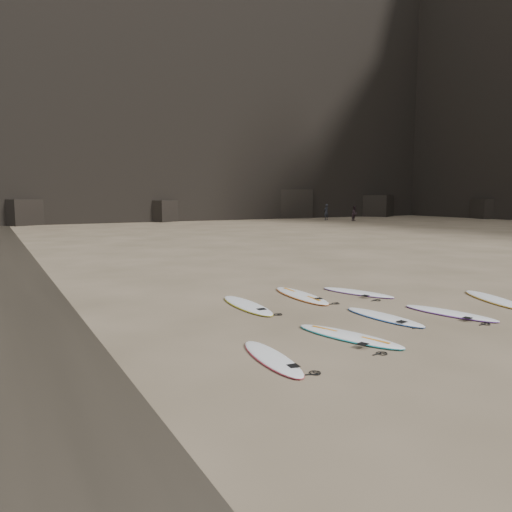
{
  "coord_description": "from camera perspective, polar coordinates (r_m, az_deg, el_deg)",
  "views": [
    {
      "loc": [
        -8.85,
        -8.55,
        2.91
      ],
      "look_at": [
        -3.4,
        1.53,
        1.5
      ],
      "focal_mm": 35.0,
      "sensor_mm": 36.0,
      "label": 1
    }
  ],
  "objects": [
    {
      "name": "headland",
      "position": [
        68.44,
        1.35,
        22.34
      ],
      "size": [
        170.0,
        101.0,
        63.47
      ],
      "color": "black",
      "rests_on": "ground"
    },
    {
      "name": "surfboard_6",
      "position": [
        14.4,
        5.16,
        -4.48
      ],
      "size": [
        0.84,
        2.8,
        0.1
      ],
      "primitive_type": "ellipsoid",
      "rotation": [
        0.0,
        0.0,
        -0.06
      ],
      "color": "white",
      "rests_on": "ground"
    },
    {
      "name": "surfboard_5",
      "position": [
        13.1,
        -1.03,
        -5.61
      ],
      "size": [
        0.71,
        2.65,
        0.09
      ],
      "primitive_type": "ellipsoid",
      "rotation": [
        0.0,
        0.0,
        -0.03
      ],
      "color": "white",
      "rests_on": "ground"
    },
    {
      "name": "surfboard_7",
      "position": [
        15.11,
        11.51,
        -4.08
      ],
      "size": [
        1.34,
        2.4,
        0.08
      ],
      "primitive_type": "ellipsoid",
      "rotation": [
        0.0,
        0.0,
        0.35
      ],
      "color": "white",
      "rests_on": "ground"
    },
    {
      "name": "surfboard_3",
      "position": [
        13.16,
        21.27,
        -6.06
      ],
      "size": [
        1.14,
        2.43,
        0.09
      ],
      "primitive_type": "ellipsoid",
      "rotation": [
        0.0,
        0.0,
        0.25
      ],
      "color": "white",
      "rests_on": "ground"
    },
    {
      "name": "surfboard_0",
      "position": [
        9.03,
        1.83,
        -11.53
      ],
      "size": [
        0.74,
        2.24,
        0.08
      ],
      "primitive_type": "ellipsoid",
      "rotation": [
        0.0,
        0.0,
        -0.1
      ],
      "color": "white",
      "rests_on": "ground"
    },
    {
      "name": "surfboard_4",
      "position": [
        15.28,
        25.63,
        -4.49
      ],
      "size": [
        1.48,
        2.69,
        0.09
      ],
      "primitive_type": "ellipsoid",
      "rotation": [
        0.0,
        0.0,
        -0.34
      ],
      "color": "white",
      "rests_on": "ground"
    },
    {
      "name": "person_b",
      "position": [
        56.89,
        11.22,
        4.77
      ],
      "size": [
        0.97,
        0.87,
        1.67
      ],
      "primitive_type": "imported",
      "rotation": [
        0.0,
        0.0,
        0.34
      ],
      "color": "black",
      "rests_on": "ground"
    },
    {
      "name": "person_a",
      "position": [
        58.5,
        8.03,
        4.99
      ],
      "size": [
        0.77,
        0.61,
        1.86
      ],
      "primitive_type": "imported",
      "rotation": [
        0.0,
        0.0,
        3.41
      ],
      "color": "black",
      "rests_on": "ground"
    },
    {
      "name": "ground",
      "position": [
        12.65,
        17.22,
        -6.61
      ],
      "size": [
        240.0,
        240.0,
        0.0
      ],
      "primitive_type": "plane",
      "color": "#897559",
      "rests_on": "ground"
    },
    {
      "name": "surfboard_2",
      "position": [
        12.28,
        14.41,
        -6.72
      ],
      "size": [
        0.78,
        2.36,
        0.08
      ],
      "primitive_type": "ellipsoid",
      "rotation": [
        0.0,
        0.0,
        0.1
      ],
      "color": "white",
      "rests_on": "ground"
    },
    {
      "name": "surfboard_1",
      "position": [
        10.5,
        10.57,
        -8.94
      ],
      "size": [
        1.33,
        2.57,
        0.09
      ],
      "primitive_type": "ellipsoid",
      "rotation": [
        0.0,
        0.0,
        0.31
      ],
      "color": "white",
      "rests_on": "ground"
    }
  ]
}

